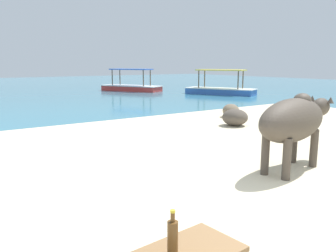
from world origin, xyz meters
name	(u,v)px	position (x,y,z in m)	size (l,w,h in m)	color
sand_beach	(301,226)	(0.00, 0.00, 0.02)	(18.00, 14.00, 0.04)	beige
cow	(294,120)	(1.47, 1.20, 0.80)	(2.06, 0.88, 1.15)	#4C4238
bottle	(173,237)	(-1.81, -0.31, 0.59)	(0.07, 0.07, 0.30)	brown
shore_rock_large	(231,110)	(4.43, 5.51, 0.23)	(0.63, 0.49, 0.39)	#756651
shore_rock_medium	(235,117)	(3.46, 4.38, 0.26)	(0.66, 0.66, 0.43)	brown
boat_blue	(220,89)	(9.62, 11.58, 0.29)	(2.64, 3.81, 1.29)	#3866B7
boat_red	(131,86)	(6.81, 16.19, 0.29)	(2.74, 3.79, 1.29)	#C63833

